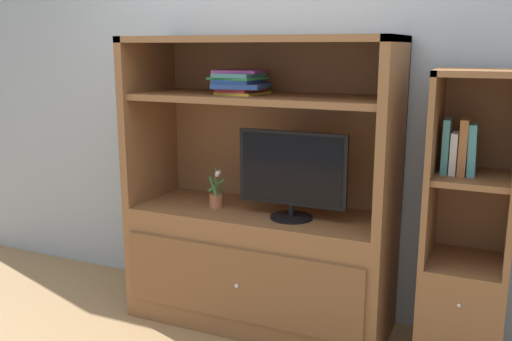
% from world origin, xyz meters
% --- Properties ---
extents(painted_rear_wall, '(6.00, 0.10, 2.80)m').
position_xyz_m(painted_rear_wall, '(0.00, 0.75, 1.40)').
color(painted_rear_wall, '#9EA8B2').
rests_on(painted_rear_wall, ground_plane).
extents(media_console, '(1.54, 0.61, 1.69)m').
position_xyz_m(media_console, '(0.00, 0.41, 0.53)').
color(media_console, brown).
rests_on(media_console, ground_plane).
extents(tv_monitor, '(0.62, 0.24, 0.49)m').
position_xyz_m(tv_monitor, '(0.22, 0.33, 0.95)').
color(tv_monitor, black).
rests_on(tv_monitor, media_console).
extents(potted_plant, '(0.10, 0.12, 0.24)m').
position_xyz_m(potted_plant, '(-0.26, 0.36, 0.75)').
color(potted_plant, '#B26642').
rests_on(potted_plant, media_console).
extents(magazine_stack, '(0.32, 0.31, 0.14)m').
position_xyz_m(magazine_stack, '(-0.12, 0.40, 1.44)').
color(magazine_stack, gold).
rests_on(magazine_stack, media_console).
extents(bookshelf_tall, '(0.41, 0.48, 1.53)m').
position_xyz_m(bookshelf_tall, '(1.14, 0.41, 0.52)').
color(bookshelf_tall, brown).
rests_on(bookshelf_tall, ground_plane).
extents(upright_book_row, '(0.16, 0.16, 0.28)m').
position_xyz_m(upright_book_row, '(1.08, 0.40, 1.14)').
color(upright_book_row, teal).
rests_on(upright_book_row, bookshelf_tall).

